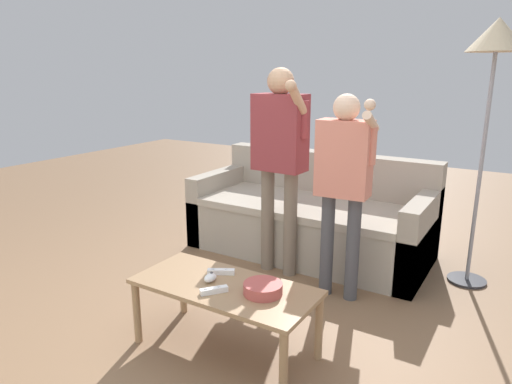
{
  "coord_description": "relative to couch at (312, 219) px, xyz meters",
  "views": [
    {
      "loc": [
        1.47,
        -2.04,
        1.55
      ],
      "look_at": [
        -0.01,
        0.37,
        0.8
      ],
      "focal_mm": 32.31,
      "sensor_mm": 36.0,
      "label": 1
    }
  ],
  "objects": [
    {
      "name": "couch",
      "position": [
        0.0,
        0.0,
        0.0
      ],
      "size": [
        2.0,
        0.93,
        0.84
      ],
      "color": "#9E9384",
      "rests_on": "ground"
    },
    {
      "name": "snack_bowl",
      "position": [
        0.47,
        -1.61,
        0.14
      ],
      "size": [
        0.21,
        0.21,
        0.06
      ],
      "primitive_type": "cylinder",
      "color": "#B24C47",
      "rests_on": "coffee_table"
    },
    {
      "name": "player_right",
      "position": [
        0.53,
        -0.68,
        0.59
      ],
      "size": [
        0.42,
        0.27,
        1.41
      ],
      "color": "#47474C",
      "rests_on": "ground"
    },
    {
      "name": "floor_lamp",
      "position": [
        1.28,
        0.05,
        1.38
      ],
      "size": [
        0.39,
        0.39,
        1.89
      ],
      "color": "#2D2D33",
      "rests_on": "ground"
    },
    {
      "name": "ground_plane",
      "position": [
        0.13,
        -1.49,
        -0.29
      ],
      "size": [
        12.0,
        12.0,
        0.0
      ],
      "primitive_type": "plane",
      "color": "brown"
    },
    {
      "name": "game_remote_nunchuk",
      "position": [
        0.14,
        -1.64,
        0.14
      ],
      "size": [
        0.06,
        0.09,
        0.05
      ],
      "color": "white",
      "rests_on": "coffee_table"
    },
    {
      "name": "coffee_table",
      "position": [
        0.23,
        -1.63,
        0.06
      ],
      "size": [
        1.03,
        0.47,
        0.41
      ],
      "color": "#997551",
      "rests_on": "ground"
    },
    {
      "name": "game_remote_wand_far",
      "position": [
        0.24,
        -1.74,
        0.13
      ],
      "size": [
        0.12,
        0.14,
        0.03
      ],
      "color": "white",
      "rests_on": "coffee_table"
    },
    {
      "name": "player_center",
      "position": [
        -0.03,
        -0.54,
        0.7
      ],
      "size": [
        0.46,
        0.35,
        1.57
      ],
      "color": "#756656",
      "rests_on": "ground"
    },
    {
      "name": "game_remote_wand_near",
      "position": [
        0.13,
        -1.53,
        0.13
      ],
      "size": [
        0.16,
        0.11,
        0.03
      ],
      "color": "white",
      "rests_on": "coffee_table"
    }
  ]
}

